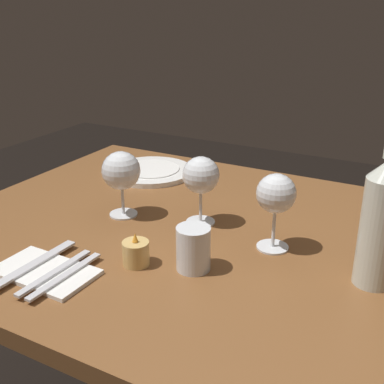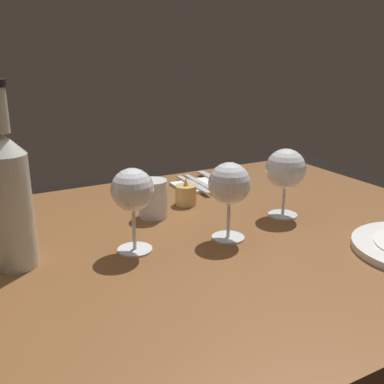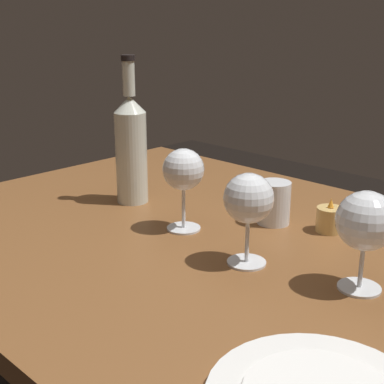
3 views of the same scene
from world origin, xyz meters
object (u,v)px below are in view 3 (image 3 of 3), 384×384
(wine_glass_right, at_px, (183,172))
(votive_candle, at_px, (330,220))
(wine_glass_centre, at_px, (366,223))
(wine_bottle, at_px, (131,146))
(water_tumbler, at_px, (274,205))
(wine_glass_left, at_px, (248,200))

(wine_glass_right, xyz_separation_m, votive_candle, (0.21, 0.19, -0.09))
(wine_glass_centre, height_order, votive_candle, wine_glass_centre)
(wine_glass_centre, xyz_separation_m, wine_bottle, (-0.57, 0.03, 0.02))
(wine_glass_right, xyz_separation_m, water_tumbler, (0.10, 0.15, -0.08))
(votive_candle, bearing_deg, wine_glass_right, -137.76)
(wine_glass_centre, bearing_deg, water_tumbler, 152.38)
(wine_glass_left, xyz_separation_m, water_tumbler, (-0.08, 0.19, -0.07))
(wine_glass_right, relative_size, wine_bottle, 0.50)
(wine_glass_left, bearing_deg, votive_candle, 84.24)
(wine_glass_left, relative_size, water_tumbler, 1.83)
(wine_glass_left, relative_size, wine_glass_centre, 1.01)
(wine_glass_right, distance_m, wine_bottle, 0.21)
(wine_glass_left, distance_m, wine_glass_right, 0.19)
(votive_candle, bearing_deg, wine_bottle, -160.18)
(wine_glass_left, bearing_deg, wine_glass_centre, 15.19)
(wine_glass_centre, bearing_deg, wine_bottle, 177.22)
(water_tumbler, bearing_deg, wine_bottle, -160.38)
(wine_glass_right, distance_m, water_tumbler, 0.20)
(wine_bottle, distance_m, water_tumbler, 0.34)
(wine_glass_left, distance_m, votive_candle, 0.24)
(water_tumbler, height_order, votive_candle, water_tumbler)
(wine_glass_right, relative_size, wine_glass_centre, 1.03)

